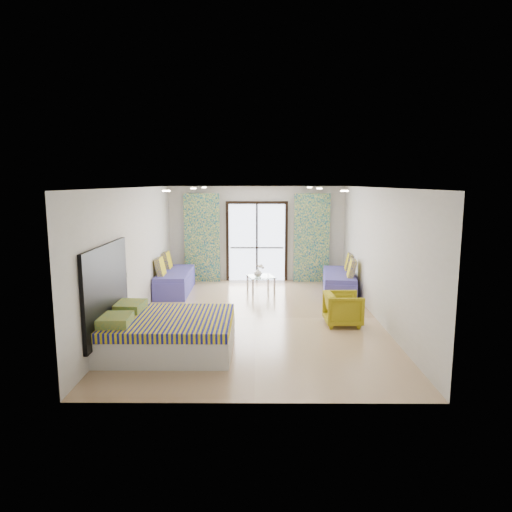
{
  "coord_description": "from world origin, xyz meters",
  "views": [
    {
      "loc": [
        0.05,
        -9.22,
        2.8
      ],
      "look_at": [
        -0.01,
        1.0,
        1.15
      ],
      "focal_mm": 32.0,
      "sensor_mm": 36.0,
      "label": 1
    }
  ],
  "objects_px": {
    "bed": "(167,333)",
    "coffee_table": "(261,278)",
    "daybed_left": "(174,281)",
    "daybed_right": "(340,282)",
    "armchair": "(343,307)"
  },
  "relations": [
    {
      "from": "daybed_right",
      "to": "coffee_table",
      "type": "xyz_separation_m",
      "value": [
        -2.01,
        0.11,
        0.08
      ]
    },
    {
      "from": "daybed_right",
      "to": "armchair",
      "type": "relative_size",
      "value": 2.83
    },
    {
      "from": "armchair",
      "to": "daybed_left",
      "type": "bearing_deg",
      "value": 53.57
    },
    {
      "from": "coffee_table",
      "to": "daybed_left",
      "type": "bearing_deg",
      "value": 179.95
    },
    {
      "from": "daybed_right",
      "to": "armchair",
      "type": "xyz_separation_m",
      "value": [
        -0.39,
        -2.6,
        0.06
      ]
    },
    {
      "from": "armchair",
      "to": "coffee_table",
      "type": "bearing_deg",
      "value": 29.63
    },
    {
      "from": "daybed_left",
      "to": "coffee_table",
      "type": "distance_m",
      "value": 2.23
    },
    {
      "from": "daybed_right",
      "to": "armchair",
      "type": "bearing_deg",
      "value": -91.59
    },
    {
      "from": "daybed_left",
      "to": "daybed_right",
      "type": "xyz_separation_m",
      "value": [
        4.24,
        -0.11,
        -0.01
      ]
    },
    {
      "from": "coffee_table",
      "to": "daybed_right",
      "type": "bearing_deg",
      "value": -3.04
    },
    {
      "from": "coffee_table",
      "to": "armchair",
      "type": "relative_size",
      "value": 1.11
    },
    {
      "from": "bed",
      "to": "armchair",
      "type": "distance_m",
      "value": 3.51
    },
    {
      "from": "bed",
      "to": "coffee_table",
      "type": "bearing_deg",
      "value": 69.01
    },
    {
      "from": "bed",
      "to": "coffee_table",
      "type": "height_order",
      "value": "coffee_table"
    },
    {
      "from": "bed",
      "to": "daybed_left",
      "type": "height_order",
      "value": "daybed_left"
    }
  ]
}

